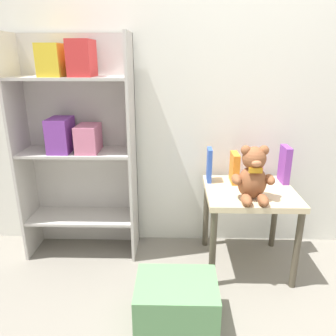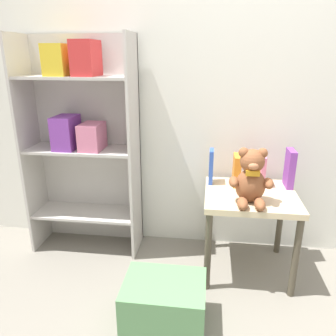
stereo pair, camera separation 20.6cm
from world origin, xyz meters
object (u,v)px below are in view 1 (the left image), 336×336
Objects in this scene: bookshelf_side at (77,134)px; teddy_bear at (253,175)px; display_table at (249,202)px; book_standing_orange at (234,168)px; book_standing_blue at (209,165)px; storage_bin at (176,303)px; book_standing_purple at (285,164)px; book_standing_pink at (259,167)px.

bookshelf_side is 1.15m from teddy_bear.
bookshelf_side is 2.66× the size of display_table.
display_table is at bearing -59.27° from book_standing_orange.
book_standing_blue is 0.16m from book_standing_orange.
bookshelf_side is 3.54× the size of storage_bin.
book_standing_purple is at bearing 46.21° from teddy_bear.
teddy_bear is at bearing -78.15° from book_standing_orange.
book_standing_orange is at bearing -3.97° from book_standing_blue.
bookshelf_side is at bearing 178.55° from book_standing_purple.
book_standing_blue is 0.54× the size of storage_bin.
book_standing_purple is at bearing 30.80° from display_table.
display_table is 2.80× the size of book_standing_orange.
storage_bin is at bearing -135.93° from book_standing_purple.
book_standing_blue is at bearing -2.10° from bookshelf_side.
book_standing_orange is (0.16, -0.01, -0.01)m from book_standing_blue.
book_standing_orange and book_standing_pink have the same top height.
book_standing_orange is 0.48× the size of storage_bin.
book_standing_blue is at bearing 127.94° from teddy_bear.
book_standing_pink is (0.16, 0.02, -0.00)m from book_standing_orange.
teddy_bear reaches higher than book_standing_purple.
bookshelf_side reaches higher than teddy_bear.
book_standing_blue is 1.14× the size of book_standing_orange.
book_standing_pink is at bearing 2.38° from book_standing_blue.
display_table is at bearing -30.84° from book_standing_blue.
teddy_bear reaches higher than storage_bin.
display_table is at bearing -9.23° from bookshelf_side.
teddy_bear is 0.77× the size of storage_bin.
display_table is at bearing 49.39° from storage_bin.
teddy_bear is 0.32m from book_standing_pink.
display_table is at bearing 79.90° from teddy_bear.
teddy_bear is at bearing -51.58° from book_standing_blue.
storage_bin is at bearing -119.46° from book_standing_orange.
book_standing_orange is 1.00× the size of book_standing_pink.
teddy_bear is 1.62× the size of book_standing_orange.
book_standing_purple is (1.36, -0.03, -0.19)m from bookshelf_side.
book_standing_pink is at bearing 62.95° from display_table.
book_standing_blue is (-0.22, 0.28, -0.03)m from teddy_bear.
display_table is at bearing -116.04° from book_standing_pink.
bookshelf_side is at bearing 163.86° from teddy_bear.
teddy_bear is at bearing 42.63° from storage_bin.
book_standing_pink is (0.11, 0.30, -0.05)m from teddy_bear.
teddy_bear is 1.63× the size of book_standing_pink.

